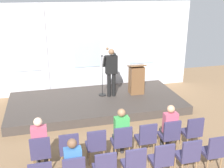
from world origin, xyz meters
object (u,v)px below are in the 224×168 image
(audience_r0_c3, at_px, (121,131))
(chair_r0_c6, at_px, (193,131))
(lectern, at_px, (136,80))
(chair_r0_c2, at_px, (96,144))
(chair_r1_c5, at_px, (188,154))
(chair_r0_c3, at_px, (122,140))
(audience_r0_c5, at_px, (169,125))
(chair_r1_c6, at_px, (214,150))
(audience_r1_c1, at_px, (73,162))
(speaker, at_px, (111,69))
(chair_r0_c1, at_px, (69,147))
(chair_r0_c4, at_px, (146,137))
(mic_stand, at_px, (102,87))
(chair_r0_c0, at_px, (41,151))
(chair_r1_c2, at_px, (105,167))
(chair_r1_c3, at_px, (134,163))
(audience_r0_c0, at_px, (40,141))
(chair_r1_c4, at_px, (162,158))
(chair_r0_c5, at_px, (170,134))

(audience_r0_c3, xyz_separation_m, chair_r0_c6, (1.97, -0.08, -0.22))
(lectern, relative_size, chair_r0_c2, 1.23)
(chair_r1_c5, bearing_deg, chair_r0_c6, 55.73)
(audience_r0_c3, bearing_deg, chair_r0_c3, -90.00)
(audience_r0_c5, bearing_deg, chair_r1_c6, -57.85)
(audience_r0_c3, distance_m, audience_r1_c1, 1.63)
(speaker, relative_size, chair_r0_c1, 1.91)
(chair_r0_c3, xyz_separation_m, chair_r0_c4, (0.66, 0.00, 0.00))
(chair_r0_c1, bearing_deg, chair_r0_c2, 0.00)
(mic_stand, bearing_deg, chair_r0_c0, -121.82)
(chair_r1_c2, bearing_deg, chair_r0_c4, 36.27)
(speaker, distance_m, chair_r0_c0, 4.45)
(mic_stand, height_order, audience_r0_c3, mic_stand)
(speaker, bearing_deg, chair_r0_c6, -68.99)
(lectern, xyz_separation_m, chair_r1_c3, (-1.61, -4.52, -0.32))
(audience_r0_c3, bearing_deg, audience_r0_c0, -180.00)
(chair_r1_c3, distance_m, chair_r1_c5, 1.31)
(chair_r0_c4, bearing_deg, chair_r1_c2, -143.73)
(chair_r0_c4, distance_m, audience_r0_c5, 0.69)
(chair_r0_c0, bearing_deg, chair_r1_c2, -36.27)
(chair_r1_c4, height_order, chair_r1_c5, same)
(chair_r0_c3, distance_m, chair_r1_c3, 0.96)
(speaker, xyz_separation_m, chair_r0_c2, (-1.27, -3.52, -0.81))
(chair_r1_c2, bearing_deg, chair_r1_c3, 0.00)
(chair_r0_c6, distance_m, chair_r1_c2, 2.80)
(mic_stand, xyz_separation_m, chair_r0_c1, (-1.62, -3.68, -0.10))
(chair_r0_c3, bearing_deg, chair_r1_c2, -124.27)
(chair_r0_c1, bearing_deg, chair_r1_c4, -26.07)
(chair_r0_c2, distance_m, chair_r1_c6, 2.80)
(chair_r0_c4, bearing_deg, chair_r0_c1, 180.00)
(chair_r0_c2, relative_size, chair_r1_c3, 1.00)
(audience_r0_c3, bearing_deg, chair_r0_c6, -2.28)
(lectern, height_order, audience_r1_c1, lectern)
(chair_r1_c3, distance_m, chair_r1_c6, 1.97)
(mic_stand, bearing_deg, chair_r1_c6, -70.32)
(audience_r0_c3, bearing_deg, chair_r1_c2, -122.21)
(chair_r0_c0, bearing_deg, speaker, 53.72)
(chair_r1_c5, bearing_deg, chair_r0_c5, 90.00)
(chair_r0_c0, distance_m, chair_r1_c4, 2.80)
(chair_r1_c2, height_order, chair_r1_c3, same)
(chair_r0_c0, height_order, chair_r1_c4, same)
(chair_r0_c3, xyz_separation_m, chair_r1_c3, (0.00, -0.96, 0.00))
(chair_r0_c5, height_order, audience_r1_c1, audience_r1_c1)
(audience_r0_c3, bearing_deg, chair_r0_c0, -177.72)
(audience_r0_c5, xyz_separation_m, chair_r1_c6, (0.66, -1.05, -0.20))
(chair_r0_c0, xyz_separation_m, chair_r1_c3, (1.97, -0.96, 0.00))
(chair_r1_c4, height_order, chair_r1_c6, same)
(chair_r0_c5, height_order, chair_r1_c3, same)
(audience_r0_c3, bearing_deg, chair_r1_c3, -90.00)
(speaker, xyz_separation_m, audience_r0_c0, (-2.59, -3.45, -0.58))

